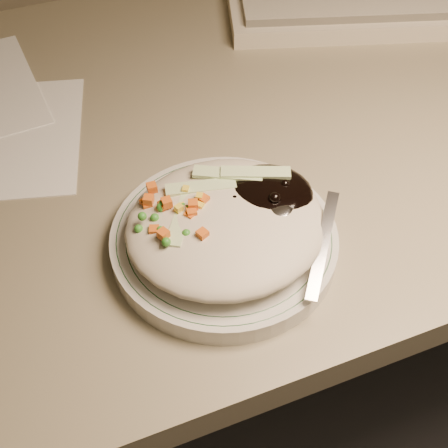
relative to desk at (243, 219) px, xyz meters
name	(u,v)px	position (x,y,z in m)	size (l,w,h in m)	color
desk	(243,219)	(0.00, 0.00, 0.00)	(1.40, 0.70, 0.74)	#7D745B
plate	(224,241)	(-0.11, -0.19, 0.21)	(0.22, 0.22, 0.02)	silver
plate_rim	(224,235)	(-0.11, -0.19, 0.22)	(0.21, 0.21, 0.00)	#144723
meal	(229,219)	(-0.10, -0.19, 0.24)	(0.21, 0.19, 0.05)	#B1A890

